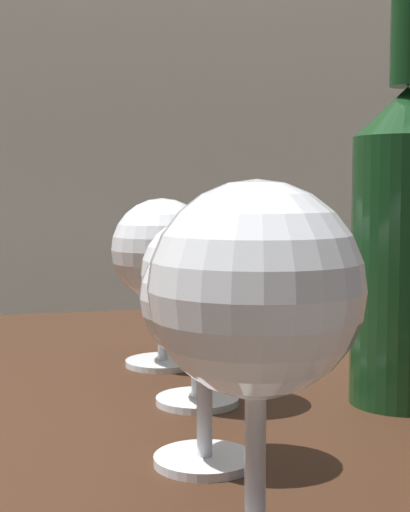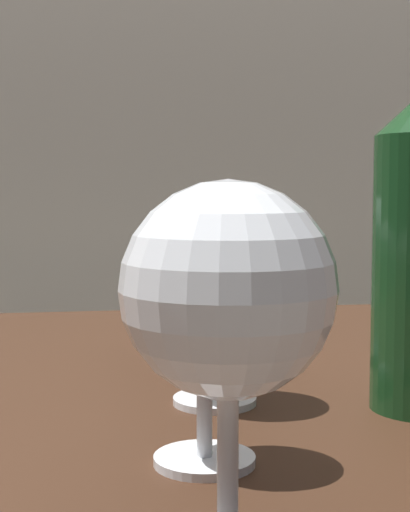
{
  "view_description": "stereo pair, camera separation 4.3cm",
  "coord_description": "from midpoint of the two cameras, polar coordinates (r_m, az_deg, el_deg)",
  "views": [
    {
      "loc": [
        -0.11,
        -0.58,
        0.93
      ],
      "look_at": [
        0.0,
        -0.16,
        0.89
      ],
      "focal_mm": 54.71,
      "sensor_mm": 36.0,
      "label": 1
    },
    {
      "loc": [
        -0.07,
        -0.59,
        0.93
      ],
      "look_at": [
        0.0,
        -0.16,
        0.89
      ],
      "focal_mm": 54.71,
      "sensor_mm": 36.0,
      "label": 2
    }
  ],
  "objects": [
    {
      "name": "wine_glass_amber",
      "position": [
        0.43,
        2.85,
        -3.45
      ],
      "size": [
        0.07,
        0.07,
        0.13
      ],
      "color": "white",
      "rests_on": "dining_table"
    },
    {
      "name": "back_wall",
      "position": [
        1.68,
        -6.04,
        17.76
      ],
      "size": [
        5.0,
        0.08,
        2.6
      ],
      "primitive_type": "cube",
      "color": "beige",
      "rests_on": "ground_plane"
    },
    {
      "name": "wine_glass_port",
      "position": [
        0.56,
        2.93,
        -1.73
      ],
      "size": [
        0.08,
        0.08,
        0.14
      ],
      "color": "white",
      "rests_on": "dining_table"
    },
    {
      "name": "wine_glass_cabernet",
      "position": [
        0.68,
        0.77,
        0.26
      ],
      "size": [
        0.09,
        0.09,
        0.15
      ],
      "color": "white",
      "rests_on": "dining_table"
    },
    {
      "name": "wine_glass_merlot",
      "position": [
        0.32,
        5.6,
        -3.09
      ],
      "size": [
        0.09,
        0.09,
        0.16
      ],
      "color": "white",
      "rests_on": "dining_table"
    }
  ]
}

